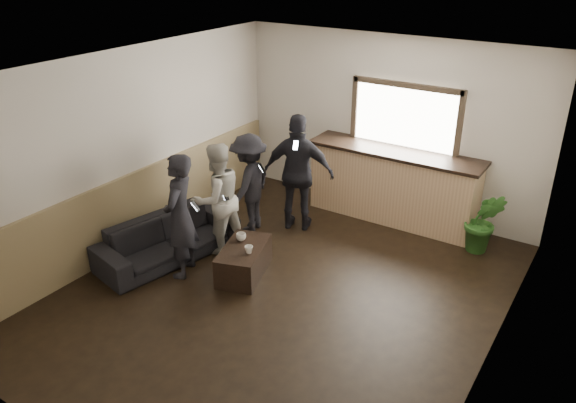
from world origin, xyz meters
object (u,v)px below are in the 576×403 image
Objects in this scene: bar_counter at (393,181)px; person_b at (217,198)px; cup_b at (249,250)px; coffee_table at (244,260)px; cup_a at (241,237)px; person_a at (180,216)px; person_c at (249,183)px; person_d at (299,173)px; potted_plant at (484,222)px; sofa at (168,239)px.

bar_counter is 2.81m from person_b.
coffee_table is at bearing 151.71° from cup_b.
person_b reaches higher than cup_a.
person_c is at bearing 158.00° from person_a.
coffee_table is 1.68m from person_d.
person_b is at bearing -148.23° from potted_plant.
bar_counter is 1.36× the size of sofa.
person_d is (0.59, 1.93, 0.06)m from person_a.
cup_a is at bearing 68.35° from person_d.
bar_counter is at bearing 129.05° from person_a.
cup_a is (-1.10, -2.47, -0.18)m from bar_counter.
cup_a is 1.25× the size of cup_b.
person_b is at bearing 153.66° from coffee_table.
bar_counter is at bearing -24.14° from sofa.
bar_counter reaches higher than potted_plant.
coffee_table is 0.51× the size of person_d.
person_d is (0.59, 0.45, 0.14)m from person_c.
potted_plant reaches higher than cup_a.
sofa reaches higher than cup_b.
person_b reaches higher than person_c.
person_b is (-0.84, 0.42, 0.34)m from cup_b.
person_b is at bearing 159.12° from cup_a.
cup_b is 0.06× the size of person_d.
coffee_table is 1.40m from person_c.
sofa is at bearing -173.66° from cup_b.
cup_b is 0.06× the size of person_a.
person_c is (-0.00, 1.49, -0.08)m from person_a.
person_b is 1.33m from person_d.
person_d reaches higher than cup_a.
cup_a is at bearing -114.06° from bar_counter.
potted_plant is (3.61, 2.53, 0.18)m from sofa.
coffee_table is 0.57× the size of person_b.
potted_plant is 3.74m from person_b.
coffee_table is at bearing 98.16° from person_a.
sofa is at bearing -133.47° from person_a.
coffee_table is at bearing 24.50° from person_c.
bar_counter is 2.87× the size of potted_plant.
person_b is at bearing 43.19° from person_d.
cup_a is 0.69m from person_b.
person_a is (-3.16, -2.70, 0.37)m from potted_plant.
person_a is (-0.56, -0.53, 0.38)m from cup_a.
bar_counter is at bearing 168.73° from potted_plant.
person_d is at bearing -18.00° from sofa.
person_a reaches higher than coffee_table.
person_d is (0.03, 1.40, 0.44)m from cup_a.
person_a reaches higher than person_c.
person_d reaches higher than potted_plant.
cup_a is at bearing 143.49° from cup_b.
bar_counter is 1.61× the size of person_a.
cup_b is at bearing -134.22° from potted_plant.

